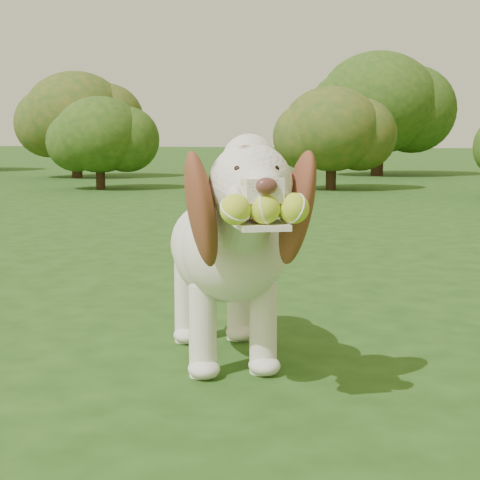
# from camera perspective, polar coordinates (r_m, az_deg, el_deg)

# --- Properties ---
(ground) EXTENTS (80.00, 80.00, 0.00)m
(ground) POSITION_cam_1_polar(r_m,az_deg,el_deg) (3.49, 4.10, -6.86)
(ground) COLOR #1E3F12
(ground) RESTS_ON ground
(dog) EXTENTS (0.81, 1.28, 0.87)m
(dog) POSITION_cam_1_polar(r_m,az_deg,el_deg) (2.99, -0.95, -0.23)
(dog) COLOR white
(dog) RESTS_ON ground
(shrub_a) EXTENTS (1.35, 1.35, 1.40)m
(shrub_a) POSITION_cam_1_polar(r_m,az_deg,el_deg) (12.35, -9.96, 7.39)
(shrub_a) COLOR #382314
(shrub_a) RESTS_ON ground
(shrub_e) EXTENTS (1.92, 1.92, 1.99)m
(shrub_e) POSITION_cam_1_polar(r_m,az_deg,el_deg) (15.53, -11.61, 8.68)
(shrub_e) COLOR #382314
(shrub_e) RESTS_ON ground
(shrub_i) EXTENTS (2.35, 2.35, 2.43)m
(shrub_i) POSITION_cam_1_polar(r_m,az_deg,el_deg) (16.15, 9.82, 9.60)
(shrub_i) COLOR #382314
(shrub_i) RESTS_ON ground
(shrub_b) EXTENTS (1.49, 1.49, 1.54)m
(shrub_b) POSITION_cam_1_polar(r_m,az_deg,el_deg) (12.14, 6.53, 7.84)
(shrub_b) COLOR #382314
(shrub_b) RESTS_ON ground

